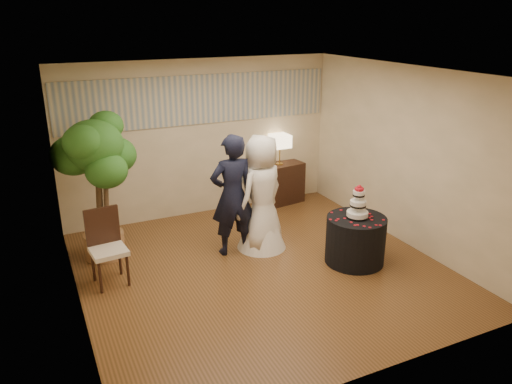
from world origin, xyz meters
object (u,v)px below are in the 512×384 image
groom (232,195)px  table_lamp (280,150)px  console (279,184)px  side_chair (108,249)px  ficus_tree (98,187)px  bride (262,193)px  cake_table (355,240)px  wedding_cake (358,202)px

groom → table_lamp: (1.64, 1.59, 0.14)m
console → side_chair: bearing=-161.9°
groom → ficus_tree: 1.97m
bride → cake_table: bearing=110.0°
bride → cake_table: 1.57m
cake_table → ficus_tree: size_ratio=0.39×
console → wedding_cake: bearing=-101.1°
bride → table_lamp: 2.00m
cake_table → ficus_tree: bearing=151.9°
wedding_cake → side_chair: size_ratio=0.48×
bride → wedding_cake: (1.04, -1.04, 0.05)m
cake_table → side_chair: 3.53m
groom → table_lamp: size_ratio=3.24×
bride → table_lamp: size_ratio=3.14×
table_lamp → ficus_tree: bearing=-165.8°
wedding_cake → ficus_tree: ficus_tree is taller
table_lamp → ficus_tree: size_ratio=0.26×
table_lamp → groom: bearing=-136.0°
console → side_chair: (-3.53, -1.76, 0.13)m
groom → ficus_tree: (-1.83, 0.71, 0.17)m
cake_table → table_lamp: 2.76m
table_lamp → side_chair: size_ratio=0.55×
bride → console: bride is taller
wedding_cake → groom: bearing=144.7°
ficus_tree → bride: bearing=-17.8°
wedding_cake → side_chair: wedding_cake is taller
wedding_cake → side_chair: (-3.41, 0.90, -0.44)m
console → table_lamp: 0.69m
side_chair → console: bearing=20.9°
groom → wedding_cake: groom is taller
bride → table_lamp: (1.17, 1.62, 0.17)m
table_lamp → side_chair: 3.98m
groom → side_chair: 1.94m
groom → console: size_ratio=1.98×
cake_table → bride: bearing=134.9°
console → cake_table: bearing=-101.1°
groom → table_lamp: 2.29m
table_lamp → ficus_tree: (-3.47, -0.88, 0.03)m
cake_table → ficus_tree: (-3.34, 1.78, 0.76)m
groom → console: bearing=-134.4°
cake_table → console: (0.13, 2.66, 0.04)m
cake_table → wedding_cake: wedding_cake is taller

